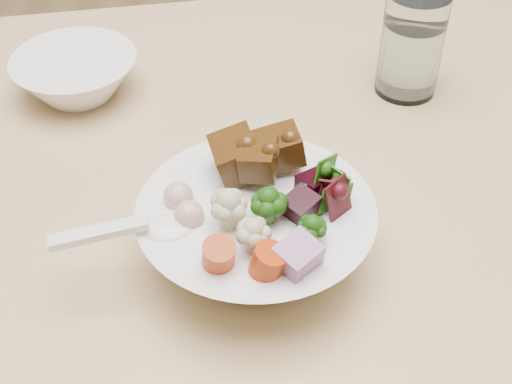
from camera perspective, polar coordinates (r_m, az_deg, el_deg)
dining_table at (r=0.92m, az=11.63°, el=-0.85°), size 1.64×1.05×0.73m
chair_far at (r=1.58m, az=5.21°, el=13.66°), size 0.53×0.53×0.91m
food_bowl at (r=0.70m, az=0.14°, el=-2.94°), size 0.23×0.23×0.13m
soup_spoon at (r=0.67m, az=-8.50°, el=-3.07°), size 0.14×0.04×0.03m
water_glass at (r=0.95m, az=12.30°, el=11.21°), size 0.08×0.08×0.14m
side_bowl at (r=0.97m, az=-14.18°, el=8.96°), size 0.16×0.16×0.05m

